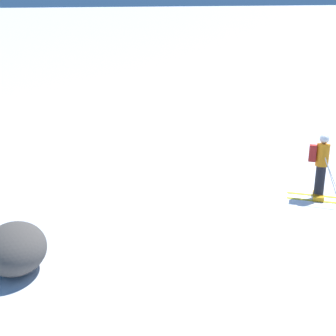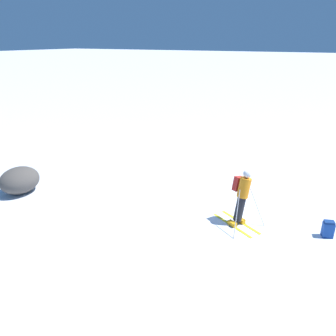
# 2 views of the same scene
# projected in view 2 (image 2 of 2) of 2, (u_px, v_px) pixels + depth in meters

# --- Properties ---
(ground_plane) EXTENTS (300.00, 300.00, 0.00)m
(ground_plane) POSITION_uv_depth(u_px,v_px,m) (247.00, 208.00, 10.97)
(ground_plane) COLOR white
(skier) EXTENTS (1.42, 1.64, 1.75)m
(skier) POSITION_uv_depth(u_px,v_px,m) (242.00, 194.00, 9.78)
(skier) COLOR yellow
(skier) RESTS_ON ground
(spare_backpack) EXTENTS (0.30, 0.35, 0.50)m
(spare_backpack) POSITION_uv_depth(u_px,v_px,m) (328.00, 229.00, 9.31)
(spare_backpack) COLOR #194293
(spare_backpack) RESTS_ON ground
(exposed_boulder_0) EXTENTS (1.47, 1.25, 0.95)m
(exposed_boulder_0) POSITION_uv_depth(u_px,v_px,m) (20.00, 180.00, 11.96)
(exposed_boulder_0) COLOR #4C4742
(exposed_boulder_0) RESTS_ON ground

